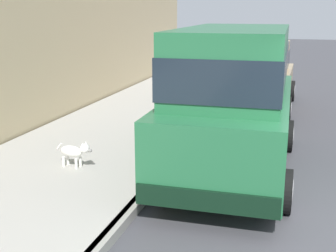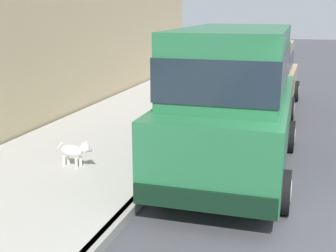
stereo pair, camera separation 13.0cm
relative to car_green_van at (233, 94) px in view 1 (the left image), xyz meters
The scene contains 6 objects.
curb 2.65m from the car_green_van, 117.58° to the right, with size 0.16×64.00×0.14m, color gray.
sidewalk 3.76m from the car_green_van, 144.57° to the right, with size 3.60×64.00×0.14m, color #A8A59E.
car_green_van is the anchor object (origin of this frame).
car_tan_sedan 5.48m from the car_green_van, 90.74° to the left, with size 2.08×4.62×1.92m.
dog_white 2.91m from the car_green_van, 159.62° to the right, with size 0.75×0.27×0.49m.
building_facade 6.24m from the car_green_van, 144.05° to the left, with size 0.50×20.00×5.15m, color tan.
Camera 1 is at (-1.06, -5.59, 2.82)m, focal length 48.15 mm.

